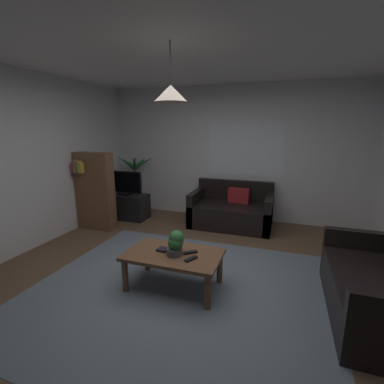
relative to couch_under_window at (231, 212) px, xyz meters
name	(u,v)px	position (x,y,z in m)	size (l,w,h in m)	color
floor	(184,283)	(-0.15, -2.16, -0.28)	(5.07, 5.32, 0.02)	brown
rug	(178,291)	(-0.15, -2.36, -0.27)	(3.30, 2.92, 0.01)	slate
wall_back	(231,154)	(-0.15, 0.53, 1.04)	(5.19, 0.06, 2.63)	silver
wall_left	(11,165)	(-2.71, -2.16, 1.04)	(0.06, 5.32, 2.63)	silver
ceiling	(182,42)	(-0.15, -2.16, 2.37)	(5.07, 5.32, 0.02)	white
window_pane	(245,150)	(0.13, 0.50, 1.12)	(1.45, 0.01, 0.98)	white
couch_under_window	(231,212)	(0.00, 0.00, 0.00)	(1.48, 0.87, 0.82)	black
coffee_table	(173,258)	(-0.23, -2.29, 0.09)	(1.08, 0.64, 0.42)	brown
book_on_table_0	(163,249)	(-0.37, -2.26, 0.16)	(0.12, 0.11, 0.03)	black
remote_on_table_0	(191,259)	(0.02, -2.38, 0.16)	(0.05, 0.16, 0.02)	black
remote_on_table_1	(190,252)	(-0.04, -2.23, 0.16)	(0.05, 0.16, 0.02)	black
potted_plant_on_table	(176,243)	(-0.18, -2.31, 0.29)	(0.19, 0.21, 0.28)	#4C4C51
tv_stand	(126,206)	(-2.13, -0.25, -0.02)	(0.90, 0.44, 0.50)	black
tv	(124,183)	(-2.13, -0.27, 0.47)	(0.76, 0.16, 0.48)	black
potted_palm_corner	(136,185)	(-2.19, 0.26, 0.33)	(0.95, 0.80, 1.30)	#B77051
bookshelf_corner	(95,191)	(-2.32, -0.95, 0.44)	(0.70, 0.31, 1.40)	brown
pendant_lamp	(171,93)	(-0.23, -2.29, 1.87)	(0.34, 0.34, 0.57)	black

